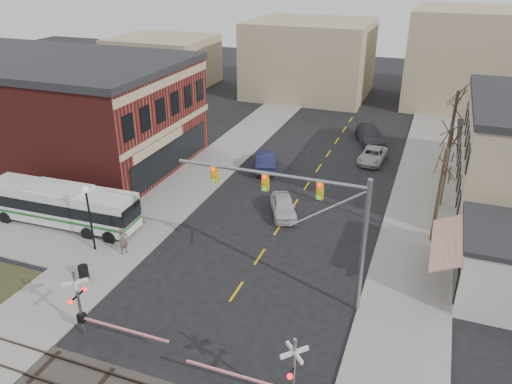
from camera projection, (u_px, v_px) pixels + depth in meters
ground at (223, 312)px, 27.79m from camera, size 160.00×160.00×0.00m
sidewalk_west at (217, 162)px, 47.66m from camera, size 5.00×60.00×0.12m
sidewalk_east at (424, 192)px, 41.67m from camera, size 5.00×60.00×0.12m
brick_building at (31, 107)px, 47.73m from camera, size 30.40×15.40×9.60m
tree_east_a at (439, 196)px, 33.11m from camera, size 0.28×0.28×6.75m
tree_east_b at (446, 167)px, 38.18m from camera, size 0.28×0.28×6.30m
tree_east_c at (451, 130)px, 44.68m from camera, size 0.28×0.28×7.20m
transit_bus at (62, 204)px, 36.00m from camera, size 11.58×2.89×2.96m
traffic_signal_mast at (311, 210)px, 26.46m from camera, size 10.77×0.30×8.00m
rr_crossing_west at (86, 306)px, 25.20m from camera, size 5.60×1.36×4.00m
rr_crossing_east at (284, 374)px, 21.14m from camera, size 5.60×1.36×4.00m
street_lamp at (88, 206)px, 32.06m from camera, size 0.44×0.44×4.66m
trash_bin at (84, 272)px, 30.27m from camera, size 0.60×0.60×0.91m
car_a at (283, 206)px, 37.83m from camera, size 3.35×4.60×1.46m
car_b at (266, 160)px, 45.89m from camera, size 3.36×5.44×1.69m
car_c at (373, 156)px, 47.54m from camera, size 2.51×4.82×1.30m
car_d at (370, 135)px, 52.25m from camera, size 4.38×6.25×1.68m
pedestrian_near at (123, 241)px, 32.68m from camera, size 0.67×0.79×1.83m
pedestrian_far at (135, 207)px, 36.94m from camera, size 1.15×1.10×1.88m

